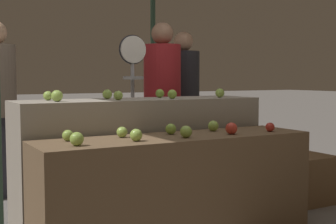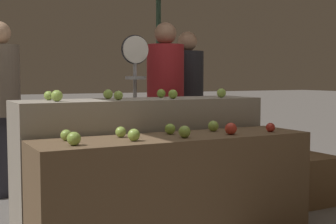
{
  "view_description": "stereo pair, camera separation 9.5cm",
  "coord_description": "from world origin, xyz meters",
  "px_view_note": "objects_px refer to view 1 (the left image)",
  "views": [
    {
      "loc": [
        -1.68,
        -2.87,
        1.18
      ],
      "look_at": [
        0.09,
        0.3,
        0.91
      ],
      "focal_mm": 50.0,
      "sensor_mm": 36.0,
      "label": 1
    },
    {
      "loc": [
        -1.6,
        -2.92,
        1.18
      ],
      "look_at": [
        0.09,
        0.3,
        0.91
      ],
      "focal_mm": 50.0,
      "sensor_mm": 36.0,
      "label": 2
    }
  ],
  "objects_px": {
    "person_customer_left": "(183,95)",
    "produce_scale": "(133,80)",
    "wooden_crate_side": "(306,178)",
    "person_vendor_at_scale": "(162,94)"
  },
  "relations": [
    {
      "from": "person_customer_left",
      "to": "wooden_crate_side",
      "type": "distance_m",
      "value": 1.69
    },
    {
      "from": "person_vendor_at_scale",
      "to": "person_customer_left",
      "type": "relative_size",
      "value": 1.03
    },
    {
      "from": "person_vendor_at_scale",
      "to": "person_customer_left",
      "type": "bearing_deg",
      "value": -120.36
    },
    {
      "from": "produce_scale",
      "to": "person_vendor_at_scale",
      "type": "height_order",
      "value": "person_vendor_at_scale"
    },
    {
      "from": "produce_scale",
      "to": "person_vendor_at_scale",
      "type": "distance_m",
      "value": 0.51
    },
    {
      "from": "produce_scale",
      "to": "wooden_crate_side",
      "type": "bearing_deg",
      "value": -33.46
    },
    {
      "from": "person_vendor_at_scale",
      "to": "wooden_crate_side",
      "type": "distance_m",
      "value": 1.66
    },
    {
      "from": "produce_scale",
      "to": "person_customer_left",
      "type": "distance_m",
      "value": 1.04
    },
    {
      "from": "person_vendor_at_scale",
      "to": "produce_scale",
      "type": "bearing_deg",
      "value": 50.44
    },
    {
      "from": "person_customer_left",
      "to": "produce_scale",
      "type": "bearing_deg",
      "value": 50.99
    }
  ]
}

